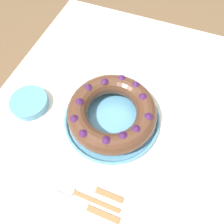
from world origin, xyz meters
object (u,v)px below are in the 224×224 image
fork (82,196)px  cake_knife (97,190)px  serving_dish (112,118)px  side_bowl (29,103)px  serving_knife (88,208)px  bundt_cake (112,112)px

fork → cake_knife: 0.05m
serving_dish → side_bowl: bearing=99.8°
serving_dish → cake_knife: (-0.25, -0.05, -0.01)m
serving_knife → fork: bearing=46.6°
serving_dish → serving_knife: (-0.31, -0.04, -0.01)m
serving_dish → cake_knife: bearing=-169.5°
fork → serving_dish: bearing=4.7°
serving_dish → serving_knife: size_ratio=1.53×
serving_knife → cake_knife: (0.06, -0.00, 0.00)m
fork → cake_knife: cake_knife is taller
serving_dish → bundt_cake: size_ratio=1.12×
serving_knife → side_bowl: (0.25, 0.35, 0.01)m
bundt_cake → fork: 0.29m
bundt_cake → serving_knife: (-0.31, -0.04, -0.05)m
serving_dish → cake_knife: 0.25m
fork → side_bowl: size_ratio=1.51×
serving_dish → side_bowl: 0.32m
bundt_cake → serving_knife: size_ratio=1.37×
cake_knife → serving_dish: bearing=10.8°
serving_dish → serving_knife: serving_dish is taller
cake_knife → side_bowl: 0.41m
serving_knife → cake_knife: 0.06m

